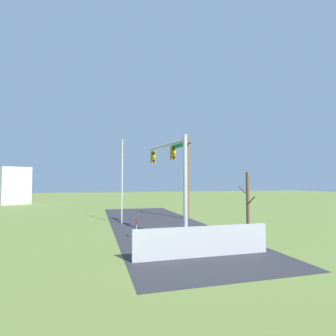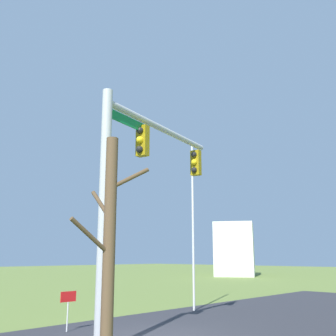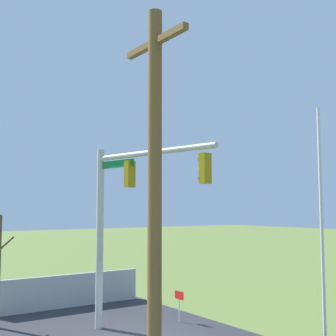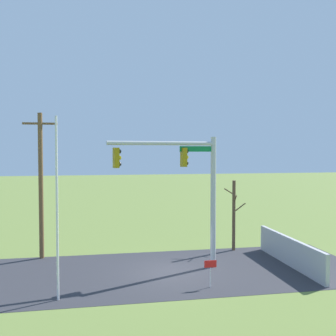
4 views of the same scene
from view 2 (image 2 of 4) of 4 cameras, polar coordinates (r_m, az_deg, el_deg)
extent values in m
cube|color=#2D2D33|center=(15.67, 9.70, -20.74)|extent=(28.00, 8.00, 0.01)
cylinder|color=#B2B5BA|center=(10.60, -9.15, -6.33)|extent=(0.28, 0.28, 6.83)
cylinder|color=#B2B5BA|center=(13.47, -0.80, 5.57)|extent=(5.57, 1.34, 0.20)
cube|color=#0F7238|center=(11.98, -5.50, 6.54)|extent=(1.77, 0.39, 0.28)
cube|color=#937A0F|center=(12.37, -3.64, 3.85)|extent=(0.31, 0.40, 0.96)
sphere|color=black|center=(12.34, -4.02, 5.35)|extent=(0.22, 0.22, 0.22)
sphere|color=yellow|center=(12.25, -4.05, 4.02)|extent=(0.22, 0.22, 0.22)
sphere|color=black|center=(12.17, -4.07, 2.66)|extent=(0.22, 0.22, 0.22)
cube|color=#937A0F|center=(15.26, 3.99, 0.72)|extent=(0.31, 0.40, 0.96)
sphere|color=black|center=(15.21, 3.71, 1.93)|extent=(0.22, 0.22, 0.22)
sphere|color=yellow|center=(15.13, 3.72, 0.83)|extent=(0.22, 0.22, 0.22)
sphere|color=black|center=(15.07, 3.74, -0.28)|extent=(0.22, 0.22, 0.22)
cylinder|color=silver|center=(18.34, 3.57, -7.87)|extent=(0.10, 0.10, 7.52)
cylinder|color=brown|center=(6.64, -8.47, -13.81)|extent=(0.20, 0.20, 4.29)
cylinder|color=brown|center=(6.42, -10.95, -9.55)|extent=(0.78, 0.07, 0.57)
cylinder|color=brown|center=(6.76, -5.46, -1.49)|extent=(0.54, 0.47, 0.39)
cylinder|color=brown|center=(6.92, -9.47, -5.22)|extent=(0.12, 0.61, 0.55)
cylinder|color=silver|center=(13.76, -14.13, -19.87)|extent=(0.04, 0.04, 0.90)
cube|color=red|center=(13.69, -13.99, -17.34)|extent=(0.56, 0.02, 0.32)
cube|color=silver|center=(50.15, 9.50, -11.34)|extent=(8.55, 7.57, 6.20)
camera|label=1|loc=(17.35, -81.04, 2.67)|focal=28.27mm
camera|label=3|loc=(22.38, 42.25, -3.53)|focal=48.24mm
camera|label=4|loc=(31.52, -22.63, -4.46)|focal=43.38mm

